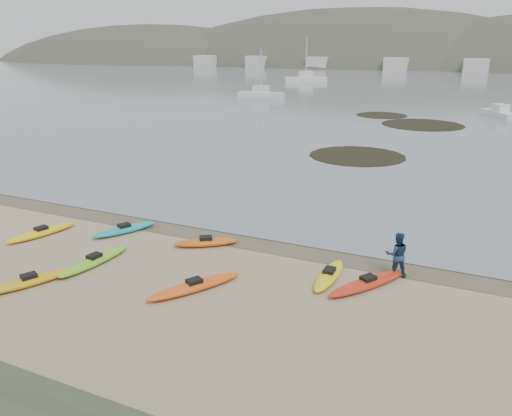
% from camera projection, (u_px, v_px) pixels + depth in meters
% --- Properties ---
extents(ground, '(600.00, 600.00, 0.00)m').
position_uv_depth(ground, '(256.00, 238.00, 23.35)').
color(ground, tan).
rests_on(ground, ground).
extents(wet_sand, '(60.00, 60.00, 0.00)m').
position_uv_depth(wet_sand, '(253.00, 240.00, 23.09)').
color(wet_sand, brown).
rests_on(wet_sand, ground).
extents(water, '(1200.00, 1200.00, 0.00)m').
position_uv_depth(water, '(475.00, 58.00, 282.26)').
color(water, slate).
rests_on(water, ground).
extents(kayaks, '(17.36, 9.17, 0.34)m').
position_uv_depth(kayaks, '(168.00, 260.00, 20.61)').
color(kayaks, '#E95714').
rests_on(kayaks, ground).
extents(person_east, '(1.07, 0.95, 1.82)m').
position_uv_depth(person_east, '(397.00, 255.00, 19.33)').
color(person_east, navy).
rests_on(person_east, ground).
extents(kelp_mats, '(13.12, 31.11, 0.04)m').
position_uv_depth(kelp_mats, '(395.00, 130.00, 51.51)').
color(kelp_mats, black).
rests_on(kelp_mats, water).
extents(moored_boats, '(84.62, 71.36, 1.31)m').
position_uv_depth(moored_boats, '(439.00, 88.00, 92.11)').
color(moored_boats, silver).
rests_on(moored_boats, ground).
extents(far_town, '(199.00, 5.00, 4.00)m').
position_uv_depth(far_town, '(480.00, 66.00, 145.49)').
color(far_town, beige).
rests_on(far_town, ground).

